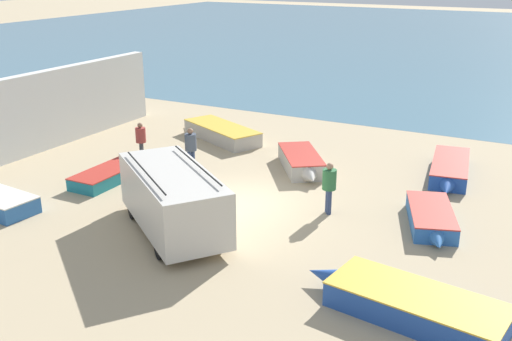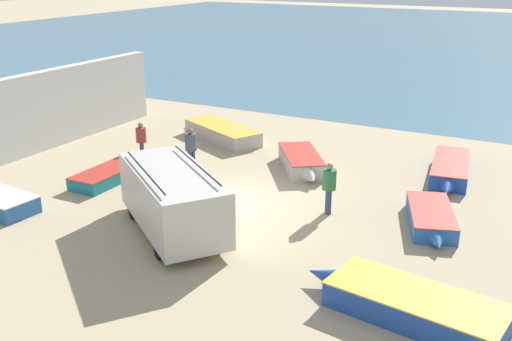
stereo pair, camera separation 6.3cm
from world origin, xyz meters
The scene contains 13 objects.
ground_plane centered at (0.00, 0.00, 0.00)m, with size 200.00×200.00×0.00m, color tan.
sea_water centered at (0.00, 52.00, 0.00)m, with size 120.00×80.00×0.01m, color #477084.
harbor_wall centered at (-11.05, 1.00, 1.74)m, with size 0.50×14.75×3.49m, color silver.
parked_van centered at (-0.74, -3.14, 1.13)m, with size 5.35×4.72×2.16m.
fishing_rowboat_0 centered at (6.35, 1.07, 0.27)m, with size 2.28×3.88×0.55m.
fishing_rowboat_2 centered at (-4.87, 6.45, 0.34)m, with size 5.27×3.30×0.68m.
fishing_rowboat_3 centered at (-5.64, -0.42, 0.25)m, with size 1.35×4.01×0.50m.
fishing_rowboat_4 centered at (7.06, -4.41, 0.33)m, with size 5.20×2.30×0.66m.
fishing_rowboat_5 centered at (0.45, 4.11, 0.34)m, with size 3.11×3.82×0.68m.
fishing_rowboat_6 centered at (5.94, 6.12, 0.31)m, with size 1.93×5.00×0.62m.
fisherman_0 centered at (3.03, 0.49, 1.07)m, with size 0.47×0.47×1.80m.
fisherman_1 centered at (-6.12, 2.08, 0.99)m, with size 0.43×0.43×1.65m.
fisherman_2 centered at (-3.49, 1.95, 1.07)m, with size 0.47×0.47×1.78m.
Camera 1 is at (9.65, -17.14, 8.10)m, focal length 42.00 mm.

